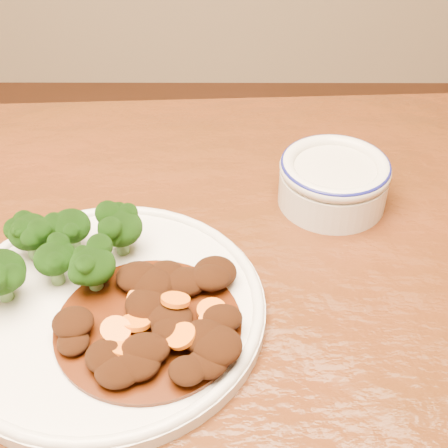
{
  "coord_description": "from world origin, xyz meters",
  "views": [
    {
      "loc": [
        0.15,
        -0.39,
        1.21
      ],
      "look_at": [
        0.15,
        0.13,
        0.77
      ],
      "focal_mm": 50.0,
      "sensor_mm": 36.0,
      "label": 1
    }
  ],
  "objects": [
    {
      "name": "mince_stew",
      "position": [
        0.1,
        -0.01,
        0.78
      ],
      "size": [
        0.17,
        0.17,
        0.03
      ],
      "color": "#401B06",
      "rests_on": "dinner_plate"
    },
    {
      "name": "dinner_plate",
      "position": [
        0.04,
        0.02,
        0.76
      ],
      "size": [
        0.31,
        0.31,
        0.02
      ],
      "rotation": [
        0.0,
        0.0,
        -0.16
      ],
      "color": "silver",
      "rests_on": "dining_table"
    },
    {
      "name": "dining_table",
      "position": [
        0.0,
        0.0,
        0.67
      ],
      "size": [
        1.55,
        0.98,
        0.75
      ],
      "rotation": [
        0.0,
        0.0,
        0.05
      ],
      "color": "#4F210D",
      "rests_on": "ground"
    },
    {
      "name": "dip_bowl",
      "position": [
        0.28,
        0.2,
        0.78
      ],
      "size": [
        0.13,
        0.13,
        0.06
      ],
      "rotation": [
        0.0,
        0.0,
        0.0
      ],
      "color": "silver",
      "rests_on": "dining_table"
    },
    {
      "name": "broccoli_florets",
      "position": [
        -0.01,
        0.06,
        0.8
      ],
      "size": [
        0.15,
        0.12,
        0.05
      ],
      "color": "#5B8947",
      "rests_on": "dinner_plate"
    }
  ]
}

